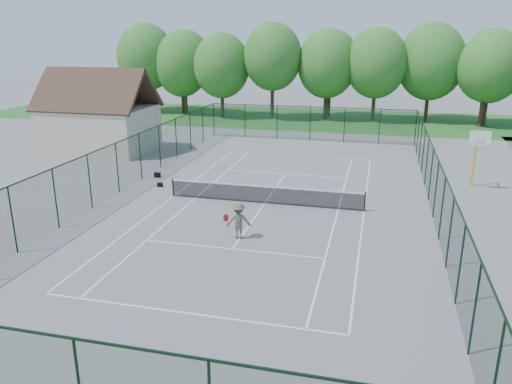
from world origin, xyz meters
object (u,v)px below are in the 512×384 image
at_px(sports_bag_a, 157,175).
at_px(tennis_player, 239,221).
at_px(tennis_net, 265,194).
at_px(basketball_goal, 478,147).

distance_m(sports_bag_a, tennis_player, 11.90).
relative_size(tennis_net, basketball_goal, 3.04).
distance_m(tennis_net, basketball_goal, 13.39).
xyz_separation_m(tennis_net, tennis_player, (-0.06, -5.13, 0.29)).
relative_size(basketball_goal, tennis_player, 1.95).
xyz_separation_m(sports_bag_a, tennis_player, (8.09, -8.70, 0.71)).
relative_size(sports_bag_a, tennis_player, 0.21).
bearing_deg(tennis_player, tennis_net, 89.38).
bearing_deg(tennis_player, basketball_goal, 43.09).
bearing_deg(tennis_net, sports_bag_a, 156.36).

